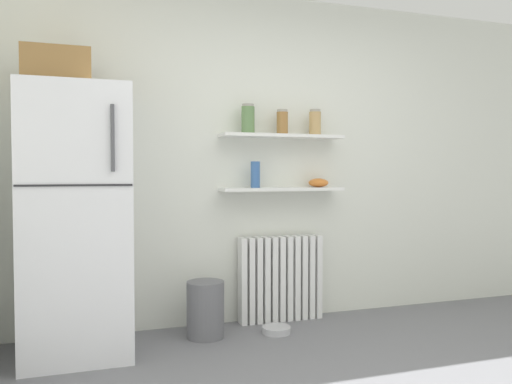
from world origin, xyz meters
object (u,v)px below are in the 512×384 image
(vase, at_px, (255,175))
(pet_food_bowl, at_px, (276,330))
(radiator, at_px, (281,278))
(storage_jar_0, at_px, (248,119))
(refrigerator, at_px, (76,214))
(shelf_bowl, at_px, (318,183))
(trash_bin, at_px, (205,309))
(storage_jar_2, at_px, (315,123))
(storage_jar_1, at_px, (282,122))

(vase, bearing_deg, pet_food_bowl, -74.53)
(radiator, distance_m, storage_jar_0, 1.30)
(refrigerator, height_order, shelf_bowl, refrigerator)
(refrigerator, distance_m, vase, 1.36)
(radiator, bearing_deg, shelf_bowl, -5.41)
(refrigerator, height_order, vase, refrigerator)
(trash_bin, height_order, pet_food_bowl, trash_bin)
(radiator, bearing_deg, vase, -172.37)
(pet_food_bowl, bearing_deg, radiator, 63.51)
(storage_jar_2, height_order, pet_food_bowl, storage_jar_2)
(vase, distance_m, shelf_bowl, 0.54)
(radiator, xyz_separation_m, trash_bin, (-0.67, -0.22, -0.14))
(storage_jar_0, bearing_deg, storage_jar_2, 0.00)
(storage_jar_2, xyz_separation_m, vase, (-0.51, 0.00, -0.42))
(radiator, distance_m, storage_jar_2, 1.29)
(refrigerator, distance_m, trash_bin, 1.13)
(pet_food_bowl, bearing_deg, storage_jar_0, 116.51)
(storage_jar_1, height_order, trash_bin, storage_jar_1)
(pet_food_bowl, bearing_deg, vase, 105.47)
(radiator, height_order, storage_jar_1, storage_jar_1)
(refrigerator, xyz_separation_m, trash_bin, (0.87, 0.05, -0.72))
(storage_jar_1, bearing_deg, storage_jar_0, 180.00)
(storage_jar_1, relative_size, shelf_bowl, 1.23)
(storage_jar_2, xyz_separation_m, shelf_bowl, (0.03, 0.00, -0.49))
(refrigerator, relative_size, storage_jar_1, 9.95)
(vase, bearing_deg, storage_jar_0, 180.00)
(storage_jar_2, relative_size, pet_food_bowl, 0.98)
(refrigerator, height_order, pet_food_bowl, refrigerator)
(storage_jar_1, bearing_deg, vase, 180.00)
(storage_jar_0, height_order, pet_food_bowl, storage_jar_0)
(storage_jar_2, relative_size, shelf_bowl, 1.30)
(storage_jar_0, relative_size, vase, 1.11)
(storage_jar_0, xyz_separation_m, vase, (0.06, 0.00, -0.43))
(refrigerator, bearing_deg, storage_jar_2, 7.47)
(vase, bearing_deg, storage_jar_2, 0.00)
(refrigerator, xyz_separation_m, storage_jar_1, (1.54, 0.24, 0.67))
(vase, height_order, pet_food_bowl, vase)
(vase, relative_size, shelf_bowl, 1.28)
(storage_jar_1, height_order, vase, storage_jar_1)
(trash_bin, bearing_deg, shelf_bowl, 11.02)
(shelf_bowl, bearing_deg, vase, 180.00)
(radiator, xyz_separation_m, storage_jar_0, (-0.28, -0.03, 1.26))
(storage_jar_0, distance_m, trash_bin, 1.46)
(refrigerator, height_order, storage_jar_0, refrigerator)
(refrigerator, bearing_deg, pet_food_bowl, -1.25)
(refrigerator, height_order, storage_jar_1, refrigerator)
(shelf_bowl, height_order, trash_bin, shelf_bowl)
(radiator, bearing_deg, trash_bin, -161.63)
(storage_jar_1, height_order, storage_jar_2, storage_jar_2)
(refrigerator, xyz_separation_m, pet_food_bowl, (1.39, -0.03, -0.89))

